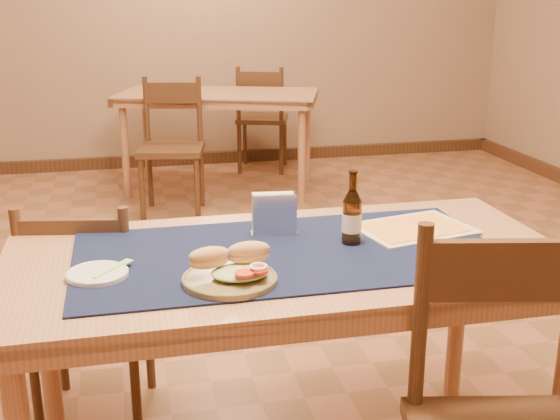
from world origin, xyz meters
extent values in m
cube|color=#90583E|center=(0.00, 0.00, -0.01)|extent=(6.00, 7.00, 0.02)
cube|color=#8F735C|center=(0.00, 3.51, 1.40)|extent=(6.00, 0.02, 2.80)
cylinder|color=#A16D4B|center=(-0.72, -0.48, 0.35)|extent=(0.06, 0.06, 0.71)
cylinder|color=#A16D4B|center=(0.72, -0.48, 0.35)|extent=(0.06, 0.06, 0.71)
cube|color=#A16D4B|center=(0.00, -0.80, 0.73)|extent=(1.60, 0.80, 0.04)
cube|color=#10193C|center=(0.00, -0.80, 0.75)|extent=(1.20, 0.60, 0.01)
cube|color=#432618|center=(0.00, 3.47, 0.05)|extent=(6.00, 0.06, 0.10)
cylinder|color=#A16D4B|center=(-0.43, 2.52, 0.35)|extent=(0.05, 0.05, 0.71)
cylinder|color=#A16D4B|center=(0.80, 2.11, 0.35)|extent=(0.05, 0.05, 0.71)
cylinder|color=#A16D4B|center=(-0.25, 3.06, 0.35)|extent=(0.05, 0.05, 0.71)
cylinder|color=#A16D4B|center=(0.98, 2.65, 0.35)|extent=(0.05, 0.05, 0.71)
cube|color=#A16D4B|center=(0.27, 2.58, 0.73)|extent=(1.61, 1.15, 0.04)
cylinder|color=#432618|center=(-0.39, -0.18, 0.21)|extent=(0.03, 0.03, 0.41)
cylinder|color=#432618|center=(-0.72, -0.12, 0.21)|extent=(0.03, 0.03, 0.41)
cylinder|color=#432618|center=(-0.45, -0.50, 0.21)|extent=(0.03, 0.03, 0.41)
cylinder|color=#432618|center=(-0.78, -0.44, 0.21)|extent=(0.03, 0.03, 0.41)
cube|color=#432618|center=(-0.58, -0.31, 0.41)|extent=(0.45, 0.45, 0.04)
cube|color=#432618|center=(-0.62, -0.48, 0.73)|extent=(0.33, 0.09, 0.13)
cylinder|color=#432618|center=(-0.45, -0.51, 0.62)|extent=(0.03, 0.03, 0.42)
cylinder|color=#432618|center=(-0.78, -0.45, 0.62)|extent=(0.03, 0.03, 0.42)
cube|color=#432618|center=(0.41, -1.26, 0.84)|extent=(0.38, 0.11, 0.15)
cylinder|color=#432618|center=(0.22, -1.22, 0.72)|extent=(0.04, 0.04, 0.49)
cylinder|color=#432618|center=(-0.34, 1.90, 0.23)|extent=(0.04, 0.04, 0.45)
cylinder|color=#432618|center=(0.01, 1.83, 0.23)|extent=(0.04, 0.04, 0.45)
cylinder|color=#432618|center=(-0.27, 2.26, 0.23)|extent=(0.04, 0.04, 0.45)
cylinder|color=#432618|center=(0.08, 2.19, 0.23)|extent=(0.04, 0.04, 0.45)
cube|color=#432618|center=(-0.13, 2.04, 0.45)|extent=(0.50, 0.50, 0.04)
cube|color=#432618|center=(-0.09, 2.23, 0.81)|extent=(0.36, 0.10, 0.14)
cylinder|color=#432618|center=(-0.27, 2.26, 0.68)|extent=(0.04, 0.04, 0.46)
cylinder|color=#432618|center=(0.09, 2.20, 0.68)|extent=(0.04, 0.04, 0.46)
cylinder|color=#432618|center=(0.94, 3.27, 0.22)|extent=(0.04, 0.04, 0.44)
cylinder|color=#432618|center=(0.61, 3.38, 0.22)|extent=(0.04, 0.04, 0.44)
cylinder|color=#432618|center=(0.84, 2.94, 0.22)|extent=(0.04, 0.04, 0.44)
cylinder|color=#432618|center=(0.50, 3.04, 0.22)|extent=(0.04, 0.04, 0.44)
cube|color=#432618|center=(0.72, 3.16, 0.44)|extent=(0.51, 0.51, 0.04)
cube|color=#432618|center=(0.67, 2.98, 0.78)|extent=(0.34, 0.13, 0.14)
cylinder|color=#432618|center=(0.83, 2.93, 0.66)|extent=(0.04, 0.04, 0.45)
cylinder|color=#432618|center=(0.50, 3.03, 0.66)|extent=(0.04, 0.04, 0.45)
cylinder|color=brown|center=(-0.20, -0.98, 0.76)|extent=(0.24, 0.24, 0.01)
torus|color=brown|center=(-0.20, -0.98, 0.77)|extent=(0.25, 0.25, 0.01)
ellipsoid|color=#B5C98A|center=(-0.17, -0.99, 0.78)|extent=(0.15, 0.12, 0.03)
ellipsoid|color=tan|center=(-0.24, -0.96, 0.82)|extent=(0.11, 0.06, 0.06)
ellipsoid|color=tan|center=(-0.14, -0.95, 0.82)|extent=(0.11, 0.05, 0.06)
cylinder|color=red|center=(-0.17, -1.04, 0.80)|extent=(0.05, 0.05, 0.01)
cylinder|color=red|center=(-0.13, -1.03, 0.80)|extent=(0.05, 0.05, 0.01)
torus|color=white|center=(-0.13, -1.02, 0.81)|extent=(0.05, 0.05, 0.01)
cylinder|color=silver|center=(-0.53, -0.86, 0.76)|extent=(0.16, 0.16, 0.01)
torus|color=silver|center=(-0.53, -0.86, 0.77)|extent=(0.16, 0.16, 0.01)
cube|color=#92E17C|center=(-0.50, -0.87, 0.77)|extent=(0.08, 0.09, 0.00)
cube|color=#92E17C|center=(-0.45, -0.81, 0.77)|extent=(0.04, 0.04, 0.00)
cylinder|color=#4D290D|center=(0.20, -0.77, 0.82)|extent=(0.06, 0.06, 0.13)
cone|color=#4D290D|center=(0.20, -0.77, 0.90)|extent=(0.06, 0.06, 0.03)
cylinder|color=#4D290D|center=(0.20, -0.77, 0.94)|extent=(0.02, 0.02, 0.05)
cylinder|color=#4D290D|center=(0.20, -0.77, 0.97)|extent=(0.03, 0.03, 0.01)
cylinder|color=#F7EEC5|center=(0.20, -0.77, 0.82)|extent=(0.06, 0.06, 0.06)
cube|color=silver|center=(0.00, -0.64, 0.76)|extent=(0.15, 0.07, 0.00)
cube|color=silver|center=(-0.01, -0.66, 0.82)|extent=(0.13, 0.02, 0.12)
cube|color=silver|center=(0.00, -0.61, 0.82)|extent=(0.13, 0.02, 0.12)
cube|color=white|center=(0.00, -0.64, 0.82)|extent=(0.13, 0.05, 0.11)
cube|color=#3A7EBA|center=(-0.01, -0.65, 0.83)|extent=(0.09, 0.01, 0.04)
cube|color=beige|center=(0.43, -0.69, 0.76)|extent=(0.39, 0.32, 0.00)
cube|color=#EB983D|center=(0.43, -0.69, 0.76)|extent=(0.33, 0.26, 0.00)
camera|label=1|loc=(-0.44, -2.62, 1.47)|focal=45.00mm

